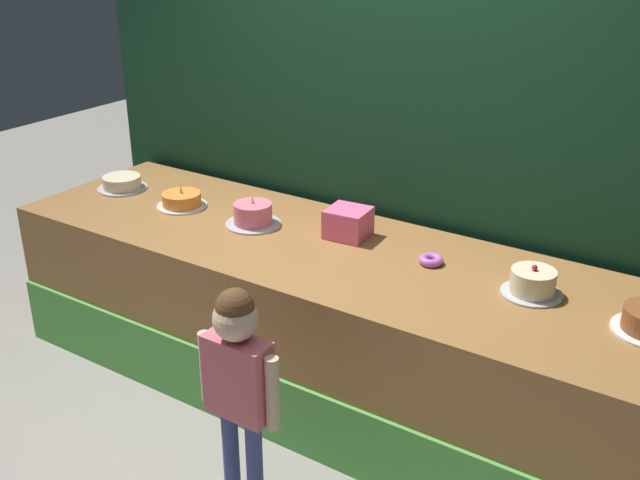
% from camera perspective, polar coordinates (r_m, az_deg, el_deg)
% --- Properties ---
extents(ground_plane, '(12.00, 12.00, 0.00)m').
position_cam_1_polar(ground_plane, '(3.84, -3.66, -14.76)').
color(ground_plane, gray).
extents(stage_platform, '(3.56, 1.04, 0.84)m').
position_cam_1_polar(stage_platform, '(3.95, 0.62, -6.20)').
color(stage_platform, '#9E6B38').
rests_on(stage_platform, ground_plane).
extents(curtain_backdrop, '(3.98, 0.08, 2.63)m').
position_cam_1_polar(curtain_backdrop, '(4.10, 5.42, 8.44)').
color(curtain_backdrop, '#19472D').
rests_on(curtain_backdrop, ground_plane).
extents(child_figure, '(0.40, 0.18, 1.04)m').
position_cam_1_polar(child_figure, '(3.12, -6.21, -9.78)').
color(child_figure, '#3F4C8C').
rests_on(child_figure, ground_plane).
extents(pink_box, '(0.23, 0.22, 0.15)m').
position_cam_1_polar(pink_box, '(3.87, 2.14, 1.32)').
color(pink_box, pink).
rests_on(pink_box, stage_platform).
extents(donut, '(0.12, 0.12, 0.04)m').
position_cam_1_polar(donut, '(3.62, 8.40, -1.51)').
color(donut, '#CC66D8').
rests_on(donut, stage_platform).
extents(cake_far_left, '(0.30, 0.30, 0.08)m').
position_cam_1_polar(cake_far_left, '(4.71, -14.75, 4.19)').
color(cake_far_left, silver).
rests_on(cake_far_left, stage_platform).
extents(cake_left, '(0.29, 0.29, 0.14)m').
position_cam_1_polar(cake_left, '(4.35, -10.42, 2.98)').
color(cake_left, white).
rests_on(cake_left, stage_platform).
extents(cake_center, '(0.30, 0.30, 0.16)m').
position_cam_1_polar(cake_center, '(4.03, -5.09, 1.90)').
color(cake_center, silver).
rests_on(cake_center, stage_platform).
extents(cake_right, '(0.27, 0.27, 0.14)m').
position_cam_1_polar(cake_right, '(3.42, 15.79, -3.15)').
color(cake_right, silver).
rests_on(cake_right, stage_platform).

